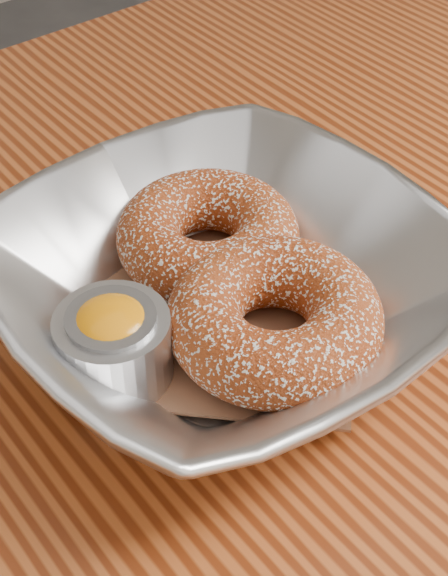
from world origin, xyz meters
TOP-DOWN VIEW (x-y plane):
  - table at (0.00, 0.00)m, footprint 1.20×0.80m
  - serving_bowl at (-0.03, 0.03)m, footprint 0.25×0.25m
  - parchment at (-0.03, 0.03)m, footprint 0.21×0.21m
  - donut_back at (-0.01, 0.07)m, footprint 0.14×0.14m
  - donut_front at (-0.03, -0.01)m, footprint 0.16×0.16m
  - ramekin at (-0.10, 0.03)m, footprint 0.06×0.06m

SIDE VIEW (x-z plane):
  - table at x=0.00m, z-range 0.28..1.03m
  - parchment at x=-0.03m, z-range 0.76..0.76m
  - donut_back at x=-0.01m, z-range 0.76..0.80m
  - donut_front at x=-0.03m, z-range 0.76..0.80m
  - serving_bowl at x=-0.03m, z-range 0.75..0.81m
  - ramekin at x=-0.10m, z-range 0.76..0.81m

